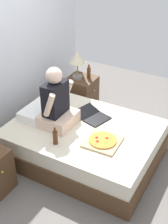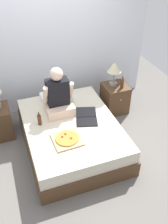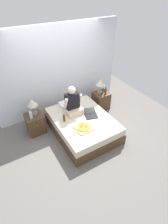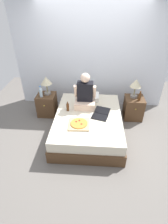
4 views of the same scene
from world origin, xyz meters
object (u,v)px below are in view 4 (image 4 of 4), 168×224
Objects in this scene: laptop at (101,115)px; beer_bottle_on_bed at (68,107)px; lamp_on_right_nightstand at (136,84)px; person_seated at (85,95)px; nightstand_left at (47,104)px; beer_bottle at (140,97)px; bed at (88,124)px; water_bottle at (41,93)px; pizza_box at (79,124)px; lamp_on_left_nightstand at (46,82)px; nightstand_right at (133,108)px.

beer_bottle_on_bed is at bearing 169.22° from laptop.
person_seated is at bearing -162.18° from lamp_on_right_nightstand.
nightstand_left is 2.24m from beer_bottle.
person_seated is (-0.09, 0.33, 0.52)m from bed.
person_seated is at bearing 30.02° from beer_bottle_on_bed.
water_bottle is at bearing 154.11° from bed.
nightstand_left is at bearing 148.80° from bed.
lamp_on_left_nightstand is at bearing 129.55° from pizza_box.
lamp_on_left_nightstand is 2.19m from beer_bottle.
pizza_box is 1.90× the size of beer_bottle_on_bed.
lamp_on_left_nightstand is (-1.03, 0.70, 0.64)m from bed.
lamp_on_left_nightstand is 1.01m from person_seated.
laptop is 1.17× the size of pizza_box.
person_seated reaches higher than bed.
lamp_on_left_nightstand is at bearing 158.79° from person_seated.
water_bottle is at bearing -177.68° from nightstand_right.
lamp_on_left_nightstand reaches higher than beer_bottle.
person_seated is (0.98, -0.31, 0.48)m from nightstand_left.
nightstand_left is 1.21× the size of lamp_on_right_nightstand.
beer_bottle_on_bed is at bearing -44.83° from lamp_on_left_nightstand.
nightstand_left and nightstand_right have the same top height.
bed is 4.52× the size of pizza_box.
water_bottle is 1.20× the size of beer_bottle.
nightstand_left is 2.14m from nightstand_right.
lamp_on_left_nightstand reaches higher than nightstand_left.
lamp_on_right_nightstand is (2.07, 0.00, 0.00)m from lamp_on_left_nightstand.
nightstand_left is at bearing -128.63° from lamp_on_left_nightstand.
nightstand_left is 0.86m from beer_bottle_on_bed.
beer_bottle is 1.59m from pizza_box.
laptop is at bearing -26.41° from nightstand_left.
water_bottle is at bearing -130.60° from lamp_on_left_nightstand.
bed is 3.46× the size of nightstand_right.
nightstand_right is 1.64m from beer_bottle_on_bed.
bed is 8.56× the size of beer_bottle_on_bed.
beer_bottle is 1.05× the size of beer_bottle_on_bed.
pizza_box is 0.56m from beer_bottle_on_bed.
lamp_on_right_nightstand is 1.08× the size of pizza_box.
person_seated is (0.94, -0.36, -0.12)m from lamp_on_left_nightstand.
person_seated is (-1.16, -0.31, 0.48)m from nightstand_right.
beer_bottle is at bearing -2.59° from nightstand_left.
lamp_on_right_nightstand is 0.92× the size of laptop.
lamp_on_left_nightstand reaches higher than beer_bottle_on_bed.
pizza_box is (-0.07, -0.68, -0.27)m from person_seated.
person_seated reaches higher than beer_bottle_on_bed.
laptop is (-0.89, -0.56, -0.15)m from beer_bottle.
lamp_on_right_nightstand is 1.96× the size of beer_bottle.
laptop is 0.72m from beer_bottle_on_bed.
pizza_box is (-0.17, -0.35, 0.25)m from bed.
person_seated is at bearing -21.21° from lamp_on_left_nightstand.
nightstand_left is 0.40m from water_bottle.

